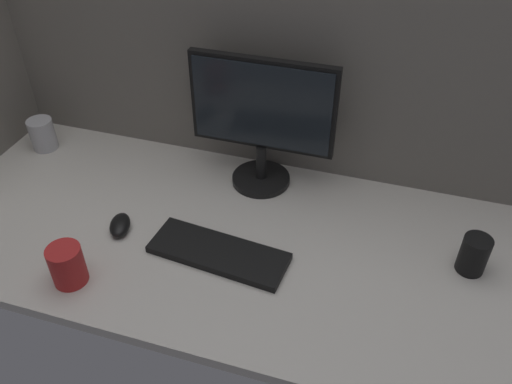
# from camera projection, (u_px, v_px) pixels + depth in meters

# --- Properties ---
(ground_plane) EXTENTS (1.80, 0.80, 0.03)m
(ground_plane) POSITION_uv_depth(u_px,v_px,m) (228.00, 235.00, 1.48)
(ground_plane) COLOR beige
(cubicle_wall_back) EXTENTS (1.80, 0.05, 0.79)m
(cubicle_wall_back) POSITION_uv_depth(u_px,v_px,m) (267.00, 44.00, 1.50)
(cubicle_wall_back) COLOR slate
(cubicle_wall_back) RESTS_ON ground_plane
(monitor) EXTENTS (0.43, 0.18, 0.41)m
(monitor) POSITION_uv_depth(u_px,v_px,m) (262.00, 118.00, 1.51)
(monitor) COLOR black
(monitor) RESTS_ON ground_plane
(keyboard) EXTENTS (0.38, 0.17, 0.02)m
(keyboard) POSITION_uv_depth(u_px,v_px,m) (219.00, 253.00, 1.39)
(keyboard) COLOR black
(keyboard) RESTS_ON ground_plane
(mouse) EXTENTS (0.09, 0.11, 0.03)m
(mouse) POSITION_uv_depth(u_px,v_px,m) (120.00, 225.00, 1.46)
(mouse) COLOR black
(mouse) RESTS_ON ground_plane
(mug_steel) EXTENTS (0.08, 0.08, 0.11)m
(mug_steel) POSITION_uv_depth(u_px,v_px,m) (43.00, 134.00, 1.76)
(mug_steel) COLOR #B2B2B7
(mug_steel) RESTS_ON ground_plane
(mug_red_plastic) EXTENTS (0.09, 0.09, 0.11)m
(mug_red_plastic) POSITION_uv_depth(u_px,v_px,m) (67.00, 265.00, 1.30)
(mug_red_plastic) COLOR red
(mug_red_plastic) RESTS_ON ground_plane
(mug_black_travel) EXTENTS (0.07, 0.07, 0.11)m
(mug_black_travel) POSITION_uv_depth(u_px,v_px,m) (474.00, 255.00, 1.32)
(mug_black_travel) COLOR black
(mug_black_travel) RESTS_ON ground_plane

